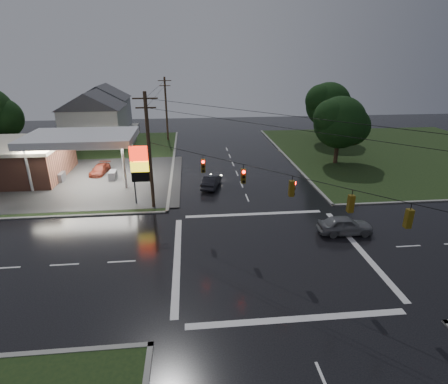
{
  "coord_description": "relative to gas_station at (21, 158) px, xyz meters",
  "views": [
    {
      "loc": [
        -5.74,
        -22.27,
        14.06
      ],
      "look_at": [
        -2.99,
        5.35,
        3.0
      ],
      "focal_mm": 28.0,
      "sensor_mm": 36.0,
      "label": 1
    }
  ],
  "objects": [
    {
      "name": "ground",
      "position": [
        25.68,
        -19.7,
        -2.55
      ],
      "size": [
        120.0,
        120.0,
        0.0
      ],
      "primitive_type": "plane",
      "color": "black",
      "rests_on": "ground"
    },
    {
      "name": "traffic_signals",
      "position": [
        25.69,
        -19.72,
        3.93
      ],
      "size": [
        26.87,
        26.87,
        1.47
      ],
      "color": "black",
      "rests_on": "ground"
    },
    {
      "name": "car_north",
      "position": [
        22.17,
        -5.16,
        -1.84
      ],
      "size": [
        2.69,
        4.55,
        1.42
      ],
      "primitive_type": "imported",
      "rotation": [
        0.0,
        0.0,
        2.85
      ],
      "color": "black",
      "rests_on": "ground"
    },
    {
      "name": "grass_ne",
      "position": [
        51.68,
        6.3,
        -2.51
      ],
      "size": [
        36.0,
        36.0,
        0.08
      ],
      "primitive_type": "cube",
      "color": "black",
      "rests_on": "ground"
    },
    {
      "name": "car_crossing",
      "position": [
        32.53,
        -17.16,
        -1.78
      ],
      "size": [
        4.55,
        2.0,
        1.52
      ],
      "primitive_type": "imported",
      "rotation": [
        0.0,
        0.0,
        1.53
      ],
      "color": "slate",
      "rests_on": "ground"
    },
    {
      "name": "tree_ne_far",
      "position": [
        42.83,
        14.29,
        3.63
      ],
      "size": [
        8.46,
        7.2,
        9.8
      ],
      "color": "black",
      "rests_on": "ground"
    },
    {
      "name": "utility_pole_n",
      "position": [
        16.18,
        18.3,
        2.92
      ],
      "size": [
        2.2,
        0.32,
        10.5
      ],
      "color": "#382619",
      "rests_on": "ground"
    },
    {
      "name": "car_pump",
      "position": [
        8.64,
        0.76,
        -1.96
      ],
      "size": [
        2.25,
        4.24,
        1.17
      ],
      "primitive_type": "imported",
      "rotation": [
        0.0,
        0.0,
        -0.16
      ],
      "color": "#602115",
      "rests_on": "ground"
    },
    {
      "name": "utility_pole_nw",
      "position": [
        16.18,
        -10.2,
        3.17
      ],
      "size": [
        2.2,
        0.32,
        11.0
      ],
      "color": "#382619",
      "rests_on": "ground"
    },
    {
      "name": "grass_nw",
      "position": [
        -0.32,
        6.3,
        -2.51
      ],
      "size": [
        36.0,
        36.0,
        0.08
      ],
      "primitive_type": "cube",
      "color": "black",
      "rests_on": "ground"
    },
    {
      "name": "tree_ne_near",
      "position": [
        39.82,
        2.29,
        3.01
      ],
      "size": [
        7.99,
        6.8,
        8.98
      ],
      "color": "black",
      "rests_on": "ground"
    },
    {
      "name": "house_far",
      "position": [
        3.73,
        28.3,
        1.86
      ],
      "size": [
        11.05,
        8.48,
        8.6
      ],
      "color": "silver",
      "rests_on": "ground"
    },
    {
      "name": "gas_station",
      "position": [
        0.0,
        0.0,
        0.0
      ],
      "size": [
        26.2,
        18.0,
        5.6
      ],
      "color": "#2D2D2D",
      "rests_on": "ground"
    },
    {
      "name": "house_near",
      "position": [
        4.73,
        16.3,
        1.86
      ],
      "size": [
        11.05,
        8.48,
        8.6
      ],
      "color": "silver",
      "rests_on": "ground"
    },
    {
      "name": "pylon_sign",
      "position": [
        15.18,
        -9.2,
        1.46
      ],
      "size": [
        2.0,
        0.35,
        6.0
      ],
      "color": "#59595E",
      "rests_on": "ground"
    }
  ]
}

